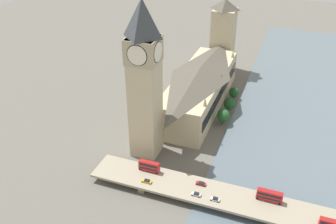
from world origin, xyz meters
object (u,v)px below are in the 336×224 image
Objects in this scene: victoria_tower at (223,36)px; road_bridge at (275,210)px; double_decker_bus_lead at (270,195)px; car_southbound_mid at (215,199)px; car_northbound_tail at (196,194)px; car_southbound_lead at (201,183)px; double_decker_bus_mid at (149,166)px; parliament_hall at (200,86)px; car_northbound_lead at (147,181)px; clock_tower at (144,78)px.

road_bridge is (-55.62, 135.98, -22.83)m from victoria_tower.
car_southbound_mid is (21.37, 8.05, -2.01)m from double_decker_bus_lead.
car_northbound_tail is 0.94× the size of car_southbound_lead.
car_southbound_lead reaches higher than car_northbound_tail.
parliament_hall is at bearing -92.07° from double_decker_bus_mid.
car_northbound_tail is at bearing 7.02° from road_bridge.
double_decker_bus_mid is 8.40m from car_northbound_lead.
car_southbound_lead is at bearing 150.53° from clock_tower.
victoria_tower is 0.34× the size of road_bridge.
double_decker_bus_mid is 26.69m from car_northbound_tail.
car_southbound_mid reaches higher than road_bridge.
double_decker_bus_lead is 1.08× the size of double_decker_bus_mid.
car_southbound_lead is at bearing 177.91° from double_decker_bus_mid.
double_decker_bus_lead is at bearing -171.74° from car_northbound_lead.
road_bridge is 58.51m from double_decker_bus_mid.
car_southbound_mid is at bearing 102.50° from victoria_tower.
double_decker_bus_mid is at bearing -75.30° from car_northbound_lead.
car_northbound_tail is 1.03× the size of car_southbound_mid.
car_northbound_lead is (52.99, 7.69, -2.04)m from double_decker_bus_lead.
double_decker_bus_lead is 29.75m from car_southbound_lead.
car_northbound_lead is (0.63, 82.52, -8.17)m from parliament_hall.
car_southbound_lead is (-23.32, -6.94, 0.03)m from car_northbound_lead.
victoria_tower reaches higher than car_southbound_mid.
parliament_hall reaches higher than double_decker_bus_mid.
victoria_tower is at bearing -80.80° from car_northbound_tail.
road_bridge is at bearing -176.17° from car_northbound_lead.
victoria_tower is 14.17× the size of car_southbound_mid.
clock_tower is at bearing -66.82° from car_northbound_lead.
car_northbound_lead is at bearing 16.57° from car_southbound_lead.
car_northbound_tail is at bearing 15.03° from double_decker_bus_lead.
road_bridge is (-55.57, 78.75, -9.68)m from parliament_hall.
clock_tower is at bearing -32.02° from car_southbound_mid.
car_northbound_lead is at bearing 89.77° from victoria_tower.
parliament_hall is 96.87m from road_bridge.
car_southbound_lead is (-22.68, 75.58, -8.14)m from parliament_hall.
car_southbound_lead is 1.09× the size of car_southbound_mid.
parliament_hall reaches higher than car_northbound_lead.
car_southbound_lead is at bearing 99.72° from victoria_tower.
road_bridge is 33.07m from car_southbound_lead.
car_northbound_tail is at bearing 179.29° from car_northbound_lead.
victoria_tower reaches higher than double_decker_bus_lead.
double_decker_bus_lead reaches higher than road_bridge.
road_bridge is at bearing 161.38° from clock_tower.
parliament_hall reaches higher than double_decker_bus_lead.
car_southbound_mid is (-31.05, 140.10, -21.28)m from victoria_tower.
car_northbound_tail is at bearing -0.46° from car_southbound_mid.
double_decker_bus_lead is at bearing -159.37° from car_southbound_mid.
car_northbound_lead is (-2.06, 7.86, -2.10)m from double_decker_bus_mid.
double_decker_bus_lead is 55.05m from double_decker_bus_mid.
double_decker_bus_lead is (-52.42, 132.05, -19.28)m from victoria_tower.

